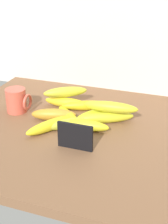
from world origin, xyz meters
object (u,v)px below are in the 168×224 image
Objects in this scene: banana_1 at (70,118)px; banana_4 at (68,103)px; banana_7 at (102,112)px; banana_3 at (67,124)px; banana_6 at (54,115)px; banana_10 at (109,107)px; coffee_mug at (17,100)px; banana_2 at (50,125)px; banana_8 at (85,125)px; banana_9 at (65,92)px; banana_5 at (106,117)px; chalkboard_sign at (75,137)px; banana_0 at (87,105)px.

banana_1 is 1.05× the size of banana_4.
banana_3 is at bearing -126.78° from banana_7.
banana_6 is (-6.65, 3.83, 0.46)cm from banana_3.
banana_4 is 19.47cm from banana_10.
coffee_mug is 0.59× the size of banana_3.
banana_2 and banana_8 have the same top height.
banana_8 reaches higher than banana_3.
banana_9 is (-6.53, 11.67, 4.18)cm from banana_1.
banana_10 is at bearing 36.02° from banana_2.
coffee_mug is 0.53× the size of banana_9.
banana_5 is 1.18× the size of banana_9.
chalkboard_sign reaches higher than banana_2.
banana_1 is 12.45cm from banana_5.
chalkboard_sign is 0.56× the size of banana_5.
banana_10 is at bearing 15.32° from banana_6.
banana_5 is (11.85, 3.82, 0.23)cm from banana_1.
banana_8 is (5.95, 0.86, 0.16)cm from banana_3.
banana_8 is at bearing -126.99° from banana_10.
banana_3 is 16.30cm from banana_4.
chalkboard_sign is 17.48cm from banana_1.
banana_7 is 11.22cm from banana_8.
banana_7 is at bearing -13.09° from banana_4.
banana_6 is at bearing -124.95° from banana_0.
chalkboard_sign is 0.53× the size of banana_7.
banana_3 is (-7.12, 11.06, -2.16)cm from chalkboard_sign.
banana_4 is 1.10× the size of banana_9.
banana_2 is (-4.10, -7.71, 0.17)cm from banana_1.
banana_1 is (-7.79, 15.50, -2.16)cm from chalkboard_sign.
banana_4 is at bearing 116.45° from banana_1.
coffee_mug reaches higher than banana_3.
banana_6 is at bearing -164.68° from banana_10.
banana_9 is at bearing 156.88° from banana_5.
coffee_mug reaches higher than banana_6.
banana_0 is 1.15× the size of banana_8.
banana_2 is at bearing -132.07° from banana_7.
chalkboard_sign is 0.72× the size of banana_3.
banana_9 is (-0.54, 12.27, 3.72)cm from banana_6.
banana_7 is 17.02cm from banana_9.
banana_5 is at bearing 35.88° from banana_2.
banana_1 is 14.12cm from banana_10.
banana_1 is 8.74cm from banana_2.
banana_8 is 0.88× the size of banana_10.
banana_5 is at bearing -55.06° from banana_7.
banana_0 is 15.49cm from banana_8.
banana_10 reaches higher than banana_6.
chalkboard_sign is at bearing -29.90° from coffee_mug.
banana_3 is 7.69cm from banana_6.
banana_8 is at bearing -13.27° from banana_6.
banana_9 is (-14.32, 27.17, 2.02)cm from chalkboard_sign.
banana_10 is (18.06, -6.19, 3.85)cm from banana_4.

